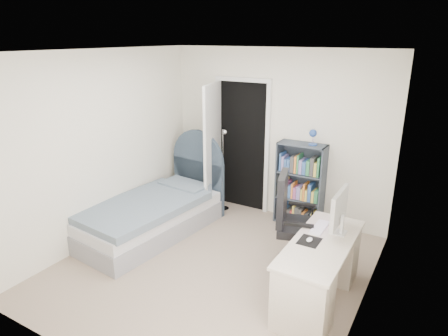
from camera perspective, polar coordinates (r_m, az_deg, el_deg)
The scene contains 8 objects.
room_shell at distance 4.43m, azimuth -1.76°, elevation -0.05°, with size 3.50×3.70×2.60m.
door at distance 6.10m, azimuth -0.10°, elevation 3.07°, with size 0.92×0.81×2.06m.
bed at distance 5.71m, azimuth -9.83°, elevation -6.25°, with size 1.20×2.20×1.30m.
nightstand at distance 6.74m, azimuth -4.95°, elevation -1.40°, with size 0.38×0.38×0.57m.
floor_lamp at distance 6.22m, azimuth -0.06°, elevation -1.43°, with size 0.19×0.19×1.32m.
bookcase at distance 5.88m, azimuth 10.80°, elevation -2.74°, with size 0.68×0.29×1.44m.
desk at distance 4.34m, azimuth 13.53°, elevation -13.75°, with size 0.56×1.41×1.15m.
office_chair at distance 4.70m, azimuth 9.91°, elevation -7.10°, with size 0.65×0.67×1.18m.
Camera 1 is at (2.23, -3.55, 2.65)m, focal length 32.00 mm.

